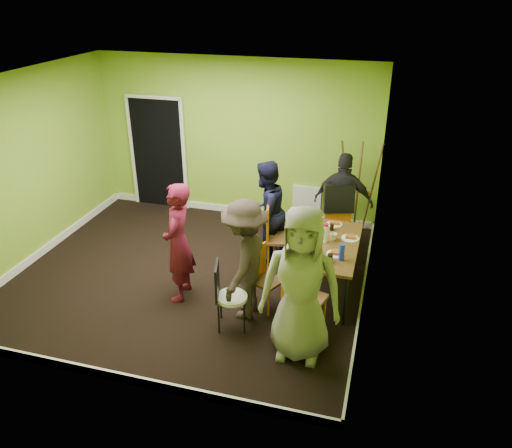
{
  "coord_description": "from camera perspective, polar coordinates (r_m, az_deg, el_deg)",
  "views": [
    {
      "loc": [
        2.62,
        -5.78,
        3.93
      ],
      "look_at": [
        0.99,
        0.0,
        0.96
      ],
      "focal_mm": 35.0,
      "sensor_mm": 36.0,
      "label": 1
    }
  ],
  "objects": [
    {
      "name": "chair_left_far",
      "position": [
        7.34,
        2.25,
        -0.97
      ],
      "size": [
        0.5,
        0.49,
        1.01
      ],
      "rotation": [
        0.0,
        0.0,
        -1.37
      ],
      "color": "orange",
      "rests_on": "ground"
    },
    {
      "name": "person_left_near",
      "position": [
        6.19,
        -1.29,
        -4.14
      ],
      "size": [
        0.63,
        1.05,
        1.59
      ],
      "primitive_type": "imported",
      "rotation": [
        0.0,
        0.0,
        -1.61
      ],
      "color": "#2F251F",
      "rests_on": "ground"
    },
    {
      "name": "plate_wall_back",
      "position": [
        6.89,
        10.73,
        -1.61
      ],
      "size": [
        0.24,
        0.24,
        0.01
      ],
      "primitive_type": "cylinder",
      "color": "white",
      "rests_on": "dining_table"
    },
    {
      "name": "orange_bottle",
      "position": [
        6.85,
        6.99,
        -1.21
      ],
      "size": [
        0.04,
        0.04,
        0.07
      ],
      "primitive_type": "cylinder",
      "color": "orange",
      "rests_on": "dining_table"
    },
    {
      "name": "glass_front",
      "position": [
        6.29,
        8.46,
        -3.85
      ],
      "size": [
        0.07,
        0.07,
        0.1
      ],
      "primitive_type": "cylinder",
      "color": "black",
      "rests_on": "dining_table"
    },
    {
      "name": "person_front_end",
      "position": [
        5.49,
        5.17,
        -7.0
      ],
      "size": [
        0.92,
        0.62,
        1.85
      ],
      "primitive_type": "imported",
      "rotation": [
        0.0,
        0.0,
        0.04
      ],
      "color": "gray",
      "rests_on": "ground"
    },
    {
      "name": "glass_back",
      "position": [
        7.06,
        8.66,
        -0.36
      ],
      "size": [
        0.06,
        0.06,
        0.09
      ],
      "primitive_type": "cylinder",
      "color": "black",
      "rests_on": "dining_table"
    },
    {
      "name": "plate_far_front",
      "position": [
        6.26,
        6.39,
        -4.31
      ],
      "size": [
        0.26,
        0.26,
        0.01
      ],
      "primitive_type": "cylinder",
      "color": "white",
      "rests_on": "dining_table"
    },
    {
      "name": "dining_table",
      "position": [
        6.75,
        7.76,
        -2.59
      ],
      "size": [
        0.9,
        1.5,
        0.75
      ],
      "color": "black",
      "rests_on": "ground"
    },
    {
      "name": "chair_front_end",
      "position": [
        5.91,
        5.28,
        -8.16
      ],
      "size": [
        0.54,
        0.54,
        1.06
      ],
      "rotation": [
        0.0,
        0.0,
        -0.27
      ],
      "color": "orange",
      "rests_on": "ground"
    },
    {
      "name": "cup_a",
      "position": [
        6.55,
        6.14,
        -2.44
      ],
      "size": [
        0.12,
        0.12,
        0.09
      ],
      "primitive_type": "imported",
      "color": "white",
      "rests_on": "dining_table"
    },
    {
      "name": "easel",
      "position": [
        8.32,
        11.61,
        3.83
      ],
      "size": [
        0.67,
        0.63,
        1.67
      ],
      "color": "brown",
      "rests_on": "ground"
    },
    {
      "name": "chair_back_end",
      "position": [
        7.73,
        9.47,
        2.0
      ],
      "size": [
        0.59,
        0.65,
        1.12
      ],
      "rotation": [
        0.0,
        0.0,
        3.44
      ],
      "color": "orange",
      "rests_on": "ground"
    },
    {
      "name": "plate_near_right",
      "position": [
        6.43,
        5.07,
        -3.38
      ],
      "size": [
        0.27,
        0.27,
        0.01
      ],
      "primitive_type": "cylinder",
      "color": "white",
      "rests_on": "dining_table"
    },
    {
      "name": "chair_left_near",
      "position": [
        6.51,
        0.8,
        -5.69
      ],
      "size": [
        0.47,
        0.47,
        0.85
      ],
      "rotation": [
        0.0,
        0.0,
        -2.01
      ],
      "color": "orange",
      "rests_on": "ground"
    },
    {
      "name": "person_standing",
      "position": [
        6.59,
        -8.89,
        -2.13
      ],
      "size": [
        0.47,
        0.65,
        1.65
      ],
      "primitive_type": "imported",
      "rotation": [
        0.0,
        0.0,
        -1.45
      ],
      "color": "maroon",
      "rests_on": "ground"
    },
    {
      "name": "room_walls",
      "position": [
        7.04,
        -7.92,
        1.33
      ],
      "size": [
        5.04,
        4.54,
        2.82
      ],
      "color": "#8EB02D",
      "rests_on": "ground"
    },
    {
      "name": "plate_wall_front",
      "position": [
        6.47,
        9.08,
        -3.42
      ],
      "size": [
        0.23,
        0.23,
        0.01
      ],
      "primitive_type": "cylinder",
      "color": "white",
      "rests_on": "dining_table"
    },
    {
      "name": "chair_bentwood",
      "position": [
        6.14,
        -3.38,
        -7.83
      ],
      "size": [
        0.43,
        0.42,
        0.89
      ],
      "rotation": [
        0.0,
        0.0,
        -1.31
      ],
      "color": "black",
      "rests_on": "ground"
    },
    {
      "name": "thermos",
      "position": [
        6.7,
        7.96,
        -1.13
      ],
      "size": [
        0.07,
        0.07,
        0.24
      ],
      "primitive_type": "cylinder",
      "color": "white",
      "rests_on": "dining_table"
    },
    {
      "name": "plate_near_left",
      "position": [
        7.12,
        6.51,
        -0.33
      ],
      "size": [
        0.22,
        0.22,
        0.01
      ],
      "primitive_type": "cylinder",
      "color": "white",
      "rests_on": "dining_table"
    },
    {
      "name": "cup_b",
      "position": [
        6.81,
        8.82,
        -1.44
      ],
      "size": [
        0.1,
        0.1,
        0.09
      ],
      "primitive_type": "imported",
      "color": "white",
      "rests_on": "dining_table"
    },
    {
      "name": "person_back_end",
      "position": [
        7.92,
        9.94,
        2.52
      ],
      "size": [
        0.94,
        0.43,
        1.57
      ],
      "primitive_type": "imported",
      "rotation": [
        0.0,
        0.0,
        3.09
      ],
      "color": "black",
      "rests_on": "ground"
    },
    {
      "name": "person_left_far",
      "position": [
        7.46,
        1.07,
        1.39
      ],
      "size": [
        0.86,
        0.95,
        1.58
      ],
      "primitive_type": "imported",
      "rotation": [
        0.0,
        0.0,
        -2.0
      ],
      "color": "black",
      "rests_on": "ground"
    },
    {
      "name": "glass_mid",
      "position": [
        6.84,
        6.84,
        -1.1
      ],
      "size": [
        0.06,
        0.06,
        0.1
      ],
      "primitive_type": "cylinder",
      "color": "black",
      "rests_on": "dining_table"
    },
    {
      "name": "plate_far_back",
      "position": [
        7.24,
        8.94,
        -0.03
      ],
      "size": [
        0.23,
        0.23,
        0.01
      ],
      "primitive_type": "cylinder",
      "color": "white",
      "rests_on": "dining_table"
    },
    {
      "name": "blue_bottle",
      "position": [
        6.31,
        9.77,
        -3.2
      ],
      "size": [
        0.07,
        0.07,
        0.22
      ],
      "primitive_type": "cylinder",
      "color": "#1B30CF",
      "rests_on": "dining_table"
    },
    {
      "name": "ground",
      "position": [
        7.46,
        -7.41,
        -5.72
      ],
      "size": [
        5.0,
        5.0,
        0.0
      ],
      "primitive_type": "plane",
      "color": "black",
      "rests_on": "ground"
    }
  ]
}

